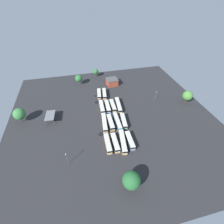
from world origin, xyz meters
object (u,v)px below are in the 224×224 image
object	(u,v)px
bus_row1_slot2	(113,106)
tree_south_edge	(131,180)
bus_row0_slot1	(104,94)
bus_row3_slot2	(123,141)
maintenance_shelter	(50,115)
lamp_post_near_entrance	(156,96)
depot_building	(112,82)
tree_west_edge	(19,114)
bus_row1_slot1	(108,107)
bus_row0_slot0	(99,94)
bus_row1_slot3	(118,105)
tree_northeast	(79,78)
bus_row2_slot1	(111,122)
tree_north_edge	(96,72)
bus_row3_slot0	(108,144)
lamp_post_mid_lot	(67,158)
tree_east_edge	(188,96)
bus_row3_slot1	(115,143)
bus_row2_slot0	(104,122)
bus_row2_slot2	(117,122)
bus_row1_slot0	(102,107)
bus_row2_slot3	(124,121)
bus_row3_slot3	(130,140)

from	to	relation	value
bus_row1_slot2	tree_south_edge	bearing A→B (deg)	-5.90
bus_row0_slot1	bus_row3_slot2	distance (m)	46.73
maintenance_shelter	bus_row0_slot1	bearing A→B (deg)	116.73
bus_row0_slot1	lamp_post_near_entrance	world-z (taller)	lamp_post_near_entrance
depot_building	tree_west_edge	size ratio (longest dim) A/B	0.98
bus_row1_slot2	bus_row1_slot1	bearing A→B (deg)	-88.76
bus_row0_slot0	tree_west_edge	distance (m)	53.07
bus_row1_slot3	tree_south_edge	xyz separation A→B (m)	(53.94, -9.42, 3.67)
bus_row0_slot0	bus_row0_slot1	bearing A→B (deg)	81.20
lamp_post_near_entrance	tree_northeast	xyz separation A→B (m)	(-36.21, -50.05, 1.27)
bus_row2_slot1	tree_north_edge	distance (m)	62.56
bus_row1_slot2	bus_row3_slot0	distance (m)	32.35
lamp_post_mid_lot	tree_north_edge	distance (m)	87.90
tree_east_edge	bus_row3_slot1	bearing A→B (deg)	-66.56
tree_west_edge	tree_northeast	distance (m)	52.62
bus_row1_slot3	tree_east_edge	world-z (taller)	tree_east_edge
bus_row1_slot3	tree_east_edge	xyz separation A→B (m)	(5.98, 47.13, 4.12)
bus_row0_slot0	lamp_post_mid_lot	xyz separation A→B (m)	(52.91, -24.17, 2.36)
bus_row0_slot0	bus_row1_slot3	size ratio (longest dim) A/B	0.76
bus_row0_slot1	bus_row3_slot0	distance (m)	46.95
bus_row2_slot0	lamp_post_mid_lot	size ratio (longest dim) A/B	2.00
bus_row2_slot0	bus_row2_slot2	distance (m)	7.66
bus_row2_slot0	bus_row2_slot1	distance (m)	3.61
bus_row0_slot0	bus_row1_slot1	distance (m)	16.52
bus_row1_slot2	tree_west_edge	bearing A→B (deg)	-89.76
depot_building	bus_row0_slot0	bearing A→B (deg)	-43.58
bus_row3_slot0	bus_row1_slot1	bearing A→B (deg)	167.93
bus_row3_slot0	tree_north_edge	bearing A→B (deg)	175.39
maintenance_shelter	tree_north_edge	size ratio (longest dim) A/B	1.34
bus_row1_slot1	maintenance_shelter	xyz separation A→B (m)	(3.00, -36.12, 2.03)
bus_row2_slot1	maintenance_shelter	bearing A→B (deg)	-109.62
bus_row2_slot2	bus_row3_slot0	distance (m)	17.34
bus_row2_slot1	tree_south_edge	world-z (taller)	tree_south_edge
bus_row0_slot0	bus_row3_slot2	world-z (taller)	same
bus_row1_slot3	lamp_post_near_entrance	xyz separation A→B (m)	(-0.68, 27.01, 2.48)
bus_row1_slot0	lamp_post_mid_lot	xyz separation A→B (m)	(37.07, -23.12, 2.36)
bus_row2_slot3	tree_north_edge	distance (m)	63.61
bus_row0_slot0	tree_south_edge	size ratio (longest dim) A/B	1.24
bus_row3_slot0	tree_south_edge	distance (m)	24.11
tree_east_edge	tree_south_edge	distance (m)	74.15
bus_row2_slot2	bus_row2_slot3	distance (m)	3.79
bus_row0_slot0	bus_row1_slot1	world-z (taller)	same
bus_row2_slot3	tree_west_edge	bearing A→B (deg)	-105.00
tree_northeast	tree_south_edge	world-z (taller)	tree_south_edge
bus_row2_slot0	depot_building	distance (m)	47.16
bus_row0_slot1	lamp_post_near_entrance	bearing A→B (deg)	65.70
bus_row3_slot2	lamp_post_mid_lot	bearing A→B (deg)	-78.81
bus_row3_slot2	tree_northeast	bearing A→B (deg)	-165.97
tree_east_edge	bus_row0_slot1	bearing A→B (deg)	-112.11
bus_row3_slot3	tree_north_edge	size ratio (longest dim) A/B	1.53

